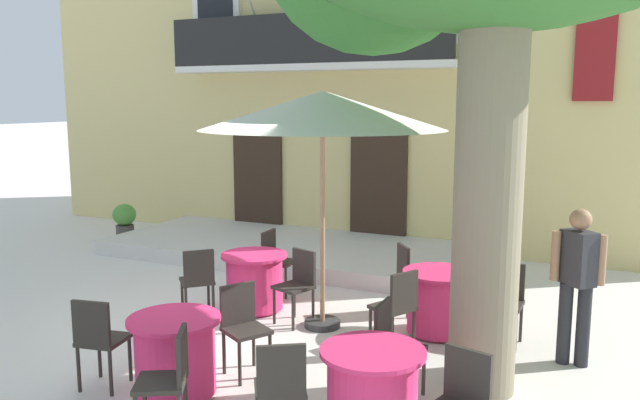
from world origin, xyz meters
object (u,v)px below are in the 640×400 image
(cafe_table_near_tree, at_px, (372,392))
(cafe_chair_front_0, at_px, (298,281))
(cafe_chair_front_1, at_px, (275,257))
(cafe_chair_front_2, at_px, (198,278))
(cafe_chair_far_side_0, at_px, (99,337))
(pedestrian_mid_plaza, at_px, (577,278))
(cafe_chair_middle_1, at_px, (397,304))
(cafe_chair_far_side_2, at_px, (243,323))
(cafe_chair_near_tree_1, at_px, (393,343))
(cafe_table_far_side, at_px, (175,355))
(ground_planter_left, at_px, (125,220))
(cafe_chair_far_side_1, at_px, (170,376))
(cafe_table_middle, at_px, (439,301))
(cafe_table_front, at_px, (255,281))
(cafe_chair_middle_2, at_px, (505,297))
(cafe_chair_near_tree_2, at_px, (281,386))
(cafe_umbrella, at_px, (323,111))
(cafe_chair_middle_0, at_px, (411,274))

(cafe_table_near_tree, distance_m, cafe_chair_front_0, 2.82)
(cafe_chair_front_1, height_order, cafe_chair_front_2, same)
(cafe_chair_far_side_0, height_order, pedestrian_mid_plaza, pedestrian_mid_plaza)
(cafe_chair_middle_1, xyz_separation_m, cafe_chair_far_side_2, (-1.22, -1.22, 0.00))
(cafe_chair_front_1, bearing_deg, cafe_chair_near_tree_1, -42.87)
(cafe_chair_front_0, relative_size, cafe_table_far_side, 1.05)
(ground_planter_left, bearing_deg, cafe_table_far_side, -44.49)
(cafe_table_near_tree, height_order, cafe_chair_far_side_1, cafe_chair_far_side_1)
(cafe_table_near_tree, relative_size, cafe_chair_front_0, 0.95)
(cafe_chair_near_tree_1, bearing_deg, cafe_table_middle, 91.09)
(cafe_table_front, xyz_separation_m, cafe_chair_far_side_0, (-0.14, -2.63, 0.14))
(cafe_table_far_side, distance_m, ground_planter_left, 7.18)
(cafe_chair_middle_2, relative_size, cafe_chair_far_side_1, 1.00)
(cafe_table_front, distance_m, cafe_chair_far_side_0, 2.64)
(cafe_chair_near_tree_2, distance_m, cafe_chair_front_1, 4.11)
(cafe_chair_far_side_1, bearing_deg, cafe_chair_front_1, 106.40)
(cafe_chair_middle_2, bearing_deg, cafe_chair_near_tree_1, -111.26)
(cafe_table_near_tree, xyz_separation_m, cafe_chair_far_side_0, (-2.65, -0.27, 0.14))
(cafe_table_far_side, relative_size, pedestrian_mid_plaza, 0.52)
(cafe_chair_front_1, distance_m, cafe_chair_far_side_2, 2.68)
(cafe_chair_near_tree_1, distance_m, cafe_chair_front_0, 2.23)
(cafe_chair_middle_1, bearing_deg, cafe_chair_near_tree_1, -73.69)
(cafe_umbrella, bearing_deg, cafe_chair_middle_2, 11.47)
(cafe_chair_near_tree_2, bearing_deg, ground_planter_left, 139.89)
(cafe_table_far_side, relative_size, ground_planter_left, 1.21)
(cafe_table_middle, xyz_separation_m, cafe_chair_middle_1, (-0.29, -0.70, 0.14))
(cafe_chair_far_side_0, bearing_deg, cafe_table_near_tree, 5.81)
(cafe_chair_far_side_2, height_order, pedestrian_mid_plaza, pedestrian_mid_plaza)
(cafe_table_far_side, bearing_deg, ground_planter_left, 135.51)
(cafe_umbrella, bearing_deg, cafe_table_middle, 15.64)
(ground_planter_left, bearing_deg, cafe_chair_near_tree_2, -40.11)
(cafe_chair_front_1, height_order, cafe_chair_far_side_1, same)
(cafe_chair_far_side_2, bearing_deg, cafe_chair_middle_2, 41.00)
(cafe_chair_near_tree_1, bearing_deg, cafe_chair_front_1, 137.13)
(cafe_table_middle, bearing_deg, cafe_chair_middle_0, 132.88)
(cafe_table_front, height_order, cafe_table_far_side, same)
(cafe_chair_near_tree_1, height_order, cafe_chair_far_side_0, same)
(cafe_chair_front_1, xyz_separation_m, cafe_chair_far_side_1, (1.12, -3.79, 0.00))
(cafe_table_far_side, relative_size, cafe_chair_far_side_0, 0.95)
(cafe_table_near_tree, relative_size, cafe_table_front, 1.00)
(cafe_table_near_tree, distance_m, cafe_table_front, 3.45)
(cafe_chair_near_tree_1, bearing_deg, cafe_chair_near_tree_2, -113.11)
(cafe_chair_far_side_2, bearing_deg, cafe_table_front, 117.36)
(cafe_table_front, bearing_deg, cafe_umbrella, -10.23)
(cafe_table_front, distance_m, cafe_table_far_side, 2.49)
(cafe_chair_front_2, height_order, cafe_chair_far_side_1, same)
(cafe_chair_front_0, relative_size, cafe_chair_far_side_0, 1.00)
(cafe_chair_near_tree_2, xyz_separation_m, cafe_table_middle, (0.49, 3.01, -0.14))
(cafe_umbrella, bearing_deg, cafe_table_front, 169.77)
(ground_planter_left, bearing_deg, cafe_chair_middle_1, -25.14)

